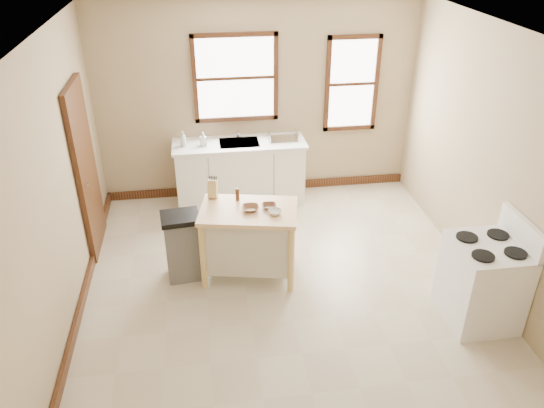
{
  "coord_description": "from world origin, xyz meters",
  "views": [
    {
      "loc": [
        -0.82,
        -4.67,
        3.78
      ],
      "look_at": [
        -0.09,
        0.4,
        0.91
      ],
      "focal_mm": 35.0,
      "sensor_mm": 36.0,
      "label": 1
    }
  ],
  "objects": [
    {
      "name": "gas_stove",
      "position": [
        1.91,
        -0.7,
        0.58
      ],
      "size": [
        0.72,
        0.73,
        1.16
      ],
      "primitive_type": null,
      "color": "white",
      "rests_on": "ground"
    },
    {
      "name": "kitchen_island",
      "position": [
        -0.36,
        0.38,
        0.44
      ],
      "size": [
        1.18,
        0.88,
        0.88
      ],
      "primitive_type": null,
      "rotation": [
        0.0,
        0.0,
        -0.2
      ],
      "color": "#FCD494",
      "rests_on": "ground"
    },
    {
      "name": "bowl_a",
      "position": [
        -0.34,
        0.36,
        0.9
      ],
      "size": [
        0.19,
        0.19,
        0.05
      ],
      "primitive_type": "imported",
      "rotation": [
        0.0,
        0.0,
        0.01
      ],
      "color": "brown",
      "rests_on": "kitchen_island"
    },
    {
      "name": "pepper_grinder",
      "position": [
        -0.46,
        0.61,
        0.95
      ],
      "size": [
        0.05,
        0.05,
        0.15
      ],
      "primitive_type": "cylinder",
      "rotation": [
        0.0,
        0.0,
        0.2
      ],
      "color": "#472713",
      "rests_on": "kitchen_island"
    },
    {
      "name": "soap_bottle_a",
      "position": [
        -1.07,
        2.18,
        1.03
      ],
      "size": [
        0.11,
        0.11,
        0.22
      ],
      "primitive_type": "imported",
      "rotation": [
        0.0,
        0.0,
        0.36
      ],
      "color": "#B2B2B2",
      "rests_on": "sink_counter"
    },
    {
      "name": "faucet",
      "position": [
        -0.3,
        2.38,
        1.03
      ],
      "size": [
        0.03,
        0.03,
        0.22
      ],
      "primitive_type": "cylinder",
      "color": "silver",
      "rests_on": "sink_counter"
    },
    {
      "name": "trash_bin",
      "position": [
        -1.12,
        0.45,
        0.41
      ],
      "size": [
        0.45,
        0.39,
        0.82
      ],
      "primitive_type": null,
      "rotation": [
        0.0,
        0.0,
        0.1
      ],
      "color": "slate",
      "rests_on": "ground"
    },
    {
      "name": "knife_block",
      "position": [
        -0.73,
        0.73,
        0.98
      ],
      "size": [
        0.12,
        0.12,
        0.2
      ],
      "primitive_type": null,
      "rotation": [
        0.0,
        0.0,
        -0.23
      ],
      "color": "tan",
      "rests_on": "kitchen_island"
    },
    {
      "name": "wall_right",
      "position": [
        2.25,
        0.0,
        1.4
      ],
      "size": [
        0.04,
        5.0,
        2.8
      ],
      "primitive_type": "cube",
      "color": "tan",
      "rests_on": "ground"
    },
    {
      "name": "baseboard_left",
      "position": [
        -2.22,
        0.0,
        0.06
      ],
      "size": [
        0.04,
        5.0,
        0.12
      ],
      "primitive_type": "cube",
      "color": "#36140E",
      "rests_on": "ground"
    },
    {
      "name": "wall_back",
      "position": [
        0.0,
        2.5,
        1.4
      ],
      "size": [
        4.5,
        0.04,
        2.8
      ],
      "primitive_type": "cube",
      "color": "tan",
      "rests_on": "ground"
    },
    {
      "name": "window_main",
      "position": [
        -0.3,
        2.48,
        1.75
      ],
      "size": [
        1.17,
        0.06,
        1.22
      ],
      "primitive_type": null,
      "color": "#36140E",
      "rests_on": "wall_back"
    },
    {
      "name": "sink_counter",
      "position": [
        -0.3,
        2.2,
        0.46
      ],
      "size": [
        1.86,
        0.62,
        0.92
      ],
      "primitive_type": null,
      "color": "white",
      "rests_on": "ground"
    },
    {
      "name": "baseboard_back",
      "position": [
        0.0,
        2.47,
        0.06
      ],
      "size": [
        4.5,
        0.04,
        0.12
      ],
      "primitive_type": "cube",
      "color": "#36140E",
      "rests_on": "ground"
    },
    {
      "name": "door_left",
      "position": [
        -2.21,
        1.3,
        1.05
      ],
      "size": [
        0.06,
        0.9,
        2.1
      ],
      "primitive_type": "cube",
      "color": "#36140E",
      "rests_on": "ground"
    },
    {
      "name": "wall_left",
      "position": [
        -2.25,
        0.0,
        1.4
      ],
      "size": [
        0.04,
        5.0,
        2.8
      ],
      "primitive_type": "cube",
      "color": "tan",
      "rests_on": "ground"
    },
    {
      "name": "soap_bottle_b",
      "position": [
        -0.79,
        2.17,
        1.01
      ],
      "size": [
        0.1,
        0.1,
        0.19
      ],
      "primitive_type": "imported",
      "rotation": [
        0.0,
        0.0,
        0.15
      ],
      "color": "#B2B2B2",
      "rests_on": "sink_counter"
    },
    {
      "name": "ceiling",
      "position": [
        0.0,
        0.0,
        2.8
      ],
      "size": [
        5.0,
        5.0,
        0.0
      ],
      "primitive_type": "plane",
      "rotation": [
        3.14,
        0.0,
        0.0
      ],
      "color": "white",
      "rests_on": "ground"
    },
    {
      "name": "bowl_c",
      "position": [
        -0.08,
        0.24,
        0.9
      ],
      "size": [
        0.2,
        0.2,
        0.05
      ],
      "primitive_type": "imported",
      "rotation": [
        0.0,
        0.0,
        -0.54
      ],
      "color": "silver",
      "rests_on": "kitchen_island"
    },
    {
      "name": "dish_rack",
      "position": [
        0.32,
        2.21,
        0.97
      ],
      "size": [
        0.45,
        0.36,
        0.1
      ],
      "primitive_type": null,
      "rotation": [
        0.0,
        0.0,
        -0.14
      ],
      "color": "silver",
      "rests_on": "sink_counter"
    },
    {
      "name": "window_side",
      "position": [
        1.35,
        2.48,
        1.6
      ],
      "size": [
        0.77,
        0.06,
        1.37
      ],
      "primitive_type": null,
      "color": "#36140E",
      "rests_on": "wall_back"
    },
    {
      "name": "floor",
      "position": [
        0.0,
        0.0,
        0.0
      ],
      "size": [
        5.0,
        5.0,
        0.0
      ],
      "primitive_type": "plane",
      "color": "beige",
      "rests_on": "ground"
    },
    {
      "name": "bowl_b",
      "position": [
        -0.13,
        0.39,
        0.9
      ],
      "size": [
        0.17,
        0.17,
        0.04
      ],
      "primitive_type": "imported",
      "rotation": [
        0.0,
        0.0,
        -0.07
      ],
      "color": "brown",
      "rests_on": "kitchen_island"
    }
  ]
}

